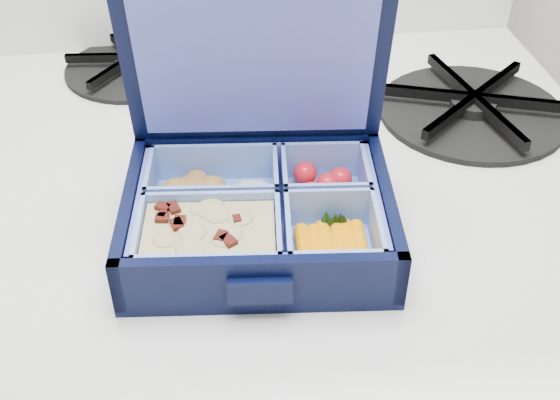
{
  "coord_description": "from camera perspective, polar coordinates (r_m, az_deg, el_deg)",
  "views": [
    {
      "loc": [
        0.15,
        1.14,
        1.34
      ],
      "look_at": [
        0.2,
        1.57,
        1.0
      ],
      "focal_mm": 45.0,
      "sensor_mm": 36.0,
      "label": 1
    }
  ],
  "objects": [
    {
      "name": "burner_grate_rear",
      "position": [
        0.81,
        -11.79,
        10.83
      ],
      "size": [
        0.17,
        0.17,
        0.02
      ],
      "primitive_type": "cylinder",
      "rotation": [
        0.0,
        0.0,
        -0.1
      ],
      "color": "black",
      "rests_on": "stove"
    },
    {
      "name": "burner_grate",
      "position": [
        0.74,
        15.44,
        7.62
      ],
      "size": [
        0.24,
        0.24,
        0.03
      ],
      "primitive_type": "cylinder",
      "rotation": [
        0.0,
        0.0,
        -0.33
      ],
      "color": "black",
      "rests_on": "stove"
    },
    {
      "name": "bento_box",
      "position": [
        0.55,
        -1.74,
        -1.27
      ],
      "size": [
        0.22,
        0.18,
        0.05
      ],
      "primitive_type": null,
      "rotation": [
        0.0,
        0.0,
        -0.09
      ],
      "color": "black",
      "rests_on": "stove"
    },
    {
      "name": "fork",
      "position": [
        0.66,
        4.25,
        4.34
      ],
      "size": [
        0.14,
        0.18,
        0.01
      ],
      "primitive_type": null,
      "rotation": [
        0.0,
        0.0,
        -0.62
      ],
      "color": "silver",
      "rests_on": "stove"
    }
  ]
}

